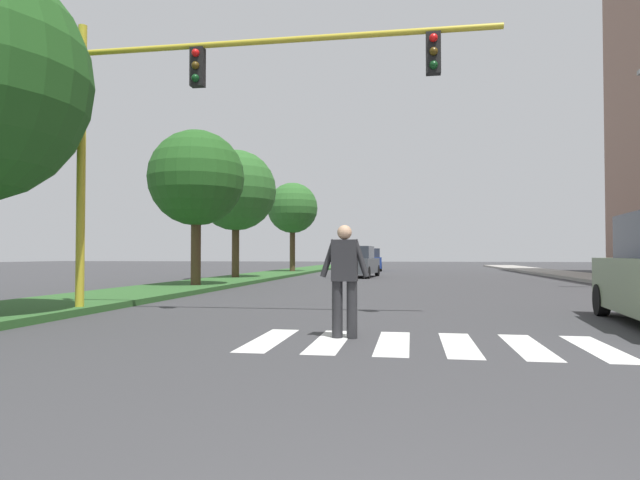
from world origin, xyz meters
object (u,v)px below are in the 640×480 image
(traffic_light_gantry, at_px, (195,103))
(sedan_midblock, at_px, (358,263))
(tree_far, at_px, (236,191))
(tree_mid, at_px, (196,178))
(pedestrian_performer, at_px, (345,276))
(sedan_distant, at_px, (370,261))
(tree_distant, at_px, (292,208))

(traffic_light_gantry, relative_size, sedan_midblock, 1.85)
(tree_far, bearing_deg, tree_mid, -83.88)
(tree_far, distance_m, pedestrian_performer, 19.53)
(traffic_light_gantry, bearing_deg, sedan_distant, 87.90)
(tree_far, bearing_deg, traffic_light_gantry, -74.88)
(tree_distant, bearing_deg, tree_mid, -89.62)
(sedan_midblock, bearing_deg, tree_far, -139.60)
(pedestrian_performer, xyz_separation_m, sedan_midblock, (-1.92, 22.44, -0.14))
(tree_mid, height_order, traffic_light_gantry, traffic_light_gantry)
(traffic_light_gantry, height_order, sedan_midblock, traffic_light_gantry)
(tree_mid, distance_m, tree_far, 6.89)
(traffic_light_gantry, distance_m, pedestrian_performer, 5.40)
(pedestrian_performer, relative_size, sedan_distant, 0.41)
(sedan_midblock, height_order, sedan_distant, sedan_distant)
(sedan_midblock, bearing_deg, traffic_light_gantry, -94.15)
(sedan_midblock, relative_size, sedan_distant, 1.13)
(traffic_light_gantry, xyz_separation_m, sedan_distant, (1.18, 32.21, -3.55))
(tree_mid, relative_size, pedestrian_performer, 3.35)
(pedestrian_performer, relative_size, sedan_midblock, 0.36)
(tree_mid, height_order, tree_far, tree_far)
(tree_mid, bearing_deg, pedestrian_performer, -58.12)
(sedan_midblock, bearing_deg, tree_distant, 131.85)
(traffic_light_gantry, height_order, sedan_distant, traffic_light_gantry)
(tree_distant, relative_size, pedestrian_performer, 3.52)
(traffic_light_gantry, relative_size, pedestrian_performer, 5.17)
(tree_far, distance_m, sedan_midblock, 8.15)
(pedestrian_performer, bearing_deg, sedan_distant, 93.62)
(tree_distant, xyz_separation_m, traffic_light_gantry, (3.50, -25.51, -0.02))
(traffic_light_gantry, bearing_deg, sedan_midblock, 85.85)
(tree_distant, xyz_separation_m, sedan_midblock, (4.95, -5.53, -3.58))
(tree_far, height_order, sedan_distant, tree_far)
(tree_distant, xyz_separation_m, sedan_distant, (4.68, 6.70, -3.58))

